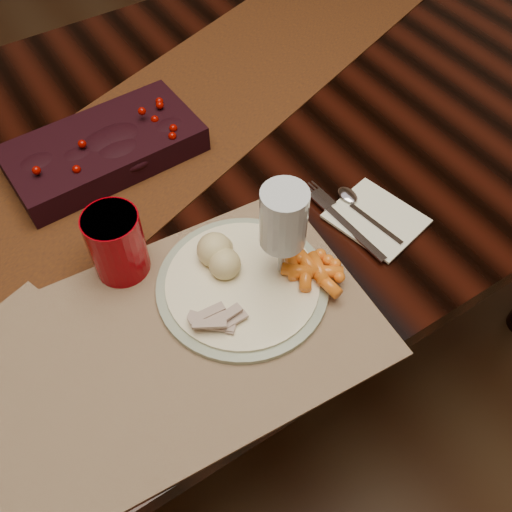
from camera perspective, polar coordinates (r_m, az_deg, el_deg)
floor at (r=1.64m, az=-4.94°, el=-9.50°), size 5.00×5.00×0.00m
dining_table at (r=1.32m, az=-6.06°, el=-1.96°), size 1.80×1.00×0.75m
table_runner at (r=1.06m, az=-11.58°, el=10.56°), size 1.59×0.82×0.00m
centerpiece at (r=1.03m, az=-15.03°, el=10.66°), size 0.33×0.18×0.06m
placemat_main at (r=0.81m, az=-5.61°, el=-7.34°), size 0.50×0.38×0.00m
dinner_plate at (r=0.83m, az=-1.36°, el=-2.85°), size 0.32×0.32×0.01m
baby_carrots at (r=0.82m, az=4.56°, el=-2.11°), size 0.14×0.12×0.02m
mashed_potatoes at (r=0.83m, az=-2.71°, el=0.56°), size 0.10×0.09×0.05m
turkey_shreds at (r=0.78m, az=-3.95°, el=-6.08°), size 0.08×0.07×0.02m
napkin at (r=0.94m, az=11.93°, el=3.68°), size 0.15×0.16×0.00m
fork at (r=0.91m, az=9.02°, el=3.19°), size 0.04×0.17×0.00m
spoon at (r=0.93m, az=11.00°, el=4.07°), size 0.05×0.14×0.00m
red_cup at (r=0.84m, az=-13.76°, el=1.19°), size 0.10×0.10×0.11m
wine_glass at (r=0.78m, az=2.66°, el=1.76°), size 0.07×0.07×0.18m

